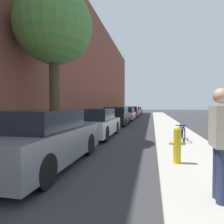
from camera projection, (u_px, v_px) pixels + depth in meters
ground_plane at (129, 125)px, 14.97m from camera, size 120.00×120.00×0.00m
sidewalk_left at (92, 124)px, 15.55m from camera, size 2.00×52.00×0.12m
sidewalk_right at (168, 125)px, 14.39m from camera, size 2.00×52.00×0.12m
building_facade_left at (76, 56)px, 15.64m from camera, size 0.70×52.00×10.96m
parked_car_grey at (41, 139)px, 4.89m from camera, size 1.79×4.05×1.40m
parked_car_white at (95, 123)px, 9.47m from camera, size 1.75×4.00×1.36m
parked_car_black at (117, 116)px, 15.26m from camera, size 1.74×4.25×1.40m
parked_car_silver at (126, 114)px, 20.14m from camera, size 1.75×4.45×1.28m
parked_car_red at (132, 112)px, 24.92m from camera, size 1.73×4.09×1.40m
parked_car_champagne at (135, 111)px, 29.95m from camera, size 1.79×4.07×1.34m
parked_car_navy at (137, 111)px, 34.89m from camera, size 1.72×4.65×1.29m
street_tree_near at (54, 27)px, 8.13m from camera, size 3.20×3.20×6.32m
fire_hydrant at (177, 145)px, 4.73m from camera, size 0.38×0.17×0.88m
pedestrian at (220, 138)px, 2.83m from camera, size 0.23×0.43×1.64m
bicycle at (182, 132)px, 7.92m from camera, size 0.44×1.50×0.61m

